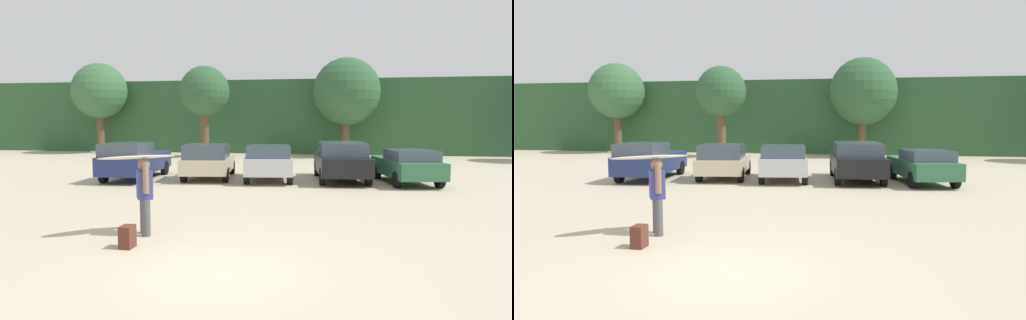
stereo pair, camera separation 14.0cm
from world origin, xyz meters
The scene contains 13 objects.
ground_plane centered at (0.00, 0.00, 0.00)m, with size 120.00×120.00×0.00m, color #C1B293.
hillside_ridge centered at (0.00, 32.21, 2.70)m, with size 108.00×12.00×5.40m, color #2D5633.
tree_center_right centered at (-15.59, 24.85, 4.58)m, with size 4.08×4.08×6.66m.
tree_center_left centered at (-6.78, 22.42, 4.30)m, with size 3.31×3.31×6.02m.
tree_center centered at (2.44, 24.64, 4.37)m, with size 4.50×4.50×6.64m.
parked_car_navy centered at (-6.57, 11.02, 0.81)m, with size 2.13×4.65×1.58m.
parked_car_champagne centered at (-3.52, 11.82, 0.77)m, with size 2.46×4.56×1.50m.
parked_car_silver centered at (-0.90, 11.59, 0.81)m, with size 2.42×4.17×1.48m.
parked_car_black centered at (2.08, 12.08, 0.86)m, with size 2.44×4.78×1.60m.
parked_car_forest_green centered at (4.66, 11.69, 0.73)m, with size 2.54×4.29×1.36m.
person_adult centered at (-2.24, 2.18, 0.95)m, with size 0.50×0.67×1.69m.
surfboard_cream centered at (-2.37, 2.14, 1.73)m, with size 1.64×1.50×0.14m.
backpack_dropped centered at (-2.16, 1.11, 0.22)m, with size 0.24×0.34×0.45m.
Camera 1 is at (1.95, -7.38, 2.57)m, focal length 32.60 mm.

